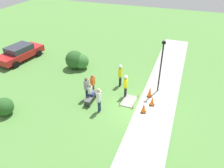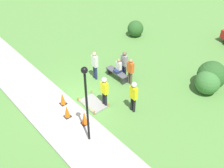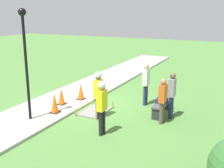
# 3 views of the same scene
# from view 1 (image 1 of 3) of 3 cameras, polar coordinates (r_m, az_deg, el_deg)

# --- Properties ---
(ground_plane) EXTENTS (60.00, 60.00, 0.00)m
(ground_plane) POSITION_cam_1_polar(r_m,az_deg,el_deg) (15.16, 6.26, -6.52)
(ground_plane) COLOR #51843D
(sidewalk) EXTENTS (28.00, 2.57, 0.10)m
(sidewalk) POSITION_cam_1_polar(r_m,az_deg,el_deg) (14.97, 11.07, -7.35)
(sidewalk) COLOR #9E9E99
(sidewalk) RESTS_ON ground_plane
(wet_concrete_patch) EXTENTS (1.50, 0.99, 0.30)m
(wet_concrete_patch) POSITION_cam_1_polar(r_m,az_deg,el_deg) (15.80, 4.49, -4.42)
(wet_concrete_patch) COLOR gray
(wet_concrete_patch) RESTS_ON ground_plane
(traffic_cone_near_patch) EXTENTS (0.34, 0.34, 0.73)m
(traffic_cone_near_patch) POSITION_cam_1_polar(r_m,az_deg,el_deg) (14.57, 8.27, -6.20)
(traffic_cone_near_patch) COLOR black
(traffic_cone_near_patch) RESTS_ON sidewalk
(traffic_cone_far_patch) EXTENTS (0.34, 0.34, 0.71)m
(traffic_cone_far_patch) POSITION_cam_1_polar(r_m,az_deg,el_deg) (15.31, 10.46, -4.37)
(traffic_cone_far_patch) COLOR black
(traffic_cone_far_patch) RESTS_ON sidewalk
(traffic_cone_sidewalk_edge) EXTENTS (0.34, 0.34, 0.80)m
(traffic_cone_sidewalk_edge) POSITION_cam_1_polar(r_m,az_deg,el_deg) (16.11, 9.85, -2.02)
(traffic_cone_sidewalk_edge) COLOR black
(traffic_cone_sidewalk_edge) RESTS_ON sidewalk
(park_bench) EXTENTS (1.54, 0.44, 0.50)m
(park_bench) POSITION_cam_1_polar(r_m,az_deg,el_deg) (15.64, -5.47, -3.51)
(park_bench) COLOR #2D2D33
(park_bench) RESTS_ON ground_plane
(person_seated_on_bench) EXTENTS (0.36, 0.44, 0.89)m
(person_seated_on_bench) POSITION_cam_1_polar(r_m,az_deg,el_deg) (15.42, -5.62, -1.80)
(person_seated_on_bench) COLOR navy
(person_seated_on_bench) RESTS_ON park_bench
(worker_supervisor) EXTENTS (0.40, 0.27, 1.86)m
(worker_supervisor) POSITION_cam_1_polar(r_m,az_deg,el_deg) (16.94, 2.20, 2.78)
(worker_supervisor) COLOR black
(worker_supervisor) RESTS_ON ground_plane
(worker_assistant) EXTENTS (0.40, 0.26, 1.82)m
(worker_assistant) POSITION_cam_1_polar(r_m,az_deg,el_deg) (15.68, 3.60, -0.00)
(worker_assistant) COLOR black
(worker_assistant) RESTS_ON ground_plane
(bystander_in_orange_shirt) EXTENTS (0.40, 0.22, 1.69)m
(bystander_in_orange_shirt) POSITION_cam_1_polar(r_m,az_deg,el_deg) (16.05, -5.06, 0.19)
(bystander_in_orange_shirt) COLOR brown
(bystander_in_orange_shirt) RESTS_ON ground_plane
(bystander_in_gray_shirt) EXTENTS (0.40, 0.24, 1.85)m
(bystander_in_gray_shirt) POSITION_cam_1_polar(r_m,az_deg,el_deg) (14.26, -3.41, -3.84)
(bystander_in_gray_shirt) COLOR navy
(bystander_in_gray_shirt) RESTS_ON ground_plane
(bystander_in_white_shirt) EXTENTS (0.40, 0.24, 1.79)m
(bystander_in_white_shirt) POSITION_cam_1_polar(r_m,az_deg,el_deg) (15.55, -6.66, -0.78)
(bystander_in_white_shirt) COLOR navy
(bystander_in_white_shirt) RESTS_ON ground_plane
(lamppost_near) EXTENTS (0.28, 0.28, 4.03)m
(lamppost_near) POSITION_cam_1_polar(r_m,az_deg,el_deg) (15.78, 12.84, 6.22)
(lamppost_near) COLOR black
(lamppost_near) RESTS_ON sidewalk
(parked_car_red) EXTENTS (4.85, 2.63, 1.45)m
(parked_car_red) POSITION_cam_1_polar(r_m,az_deg,el_deg) (23.14, -22.91, 7.58)
(parked_car_red) COLOR red
(parked_car_red) RESTS_ON ground_plane
(shrub_rounded_near) EXTENTS (1.21, 1.21, 1.21)m
(shrub_rounded_near) POSITION_cam_1_polar(r_m,az_deg,el_deg) (15.94, -26.34, -5.33)
(shrub_rounded_near) COLOR #285623
(shrub_rounded_near) RESTS_ON ground_plane
(shrub_rounded_mid) EXTENTS (1.40, 1.40, 1.40)m
(shrub_rounded_mid) POSITION_cam_1_polar(r_m,az_deg,el_deg) (19.93, -8.09, 5.88)
(shrub_rounded_mid) COLOR #387033
(shrub_rounded_mid) RESTS_ON ground_plane
(shrub_rounded_far) EXTENTS (1.66, 1.66, 1.66)m
(shrub_rounded_far) POSITION_cam_1_polar(r_m,az_deg,el_deg) (20.02, -9.72, 6.26)
(shrub_rounded_far) COLOR #285623
(shrub_rounded_far) RESTS_ON ground_plane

